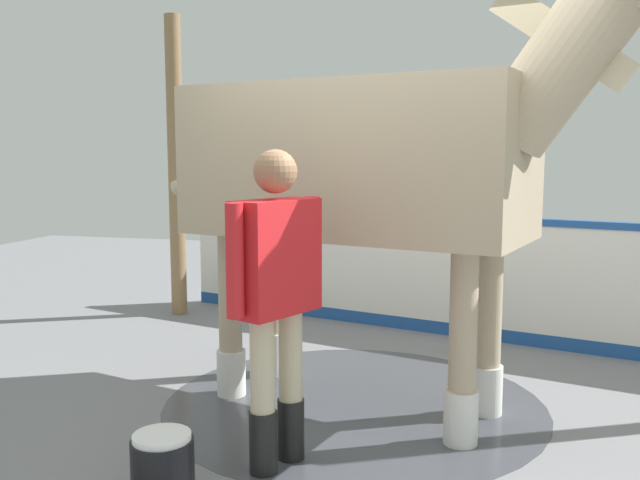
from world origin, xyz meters
The scene contains 7 objects.
ground_plane centered at (0.00, 0.00, -0.01)m, with size 16.00×16.00×0.02m, color gray.
wet_patch centered at (0.28, 0.14, 0.00)m, with size 2.56×2.56×0.00m, color #42444C.
barrier_wall centered at (2.24, -0.38, 0.52)m, with size 1.61×5.69×1.12m.
roof_post_far centered at (2.41, 2.45, 1.53)m, with size 0.16×0.16×3.05m, color olive.
horse centered at (0.25, 0.02, 1.61)m, with size 1.50×3.53×2.84m.
handler centered at (-0.72, 0.36, 0.99)m, with size 0.63×0.41×1.70m.
wash_bucket centered at (-1.20, 0.79, 0.16)m, with size 0.31×0.31×0.33m.
Camera 1 is at (-4.11, -0.75, 1.69)m, focal length 38.74 mm.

